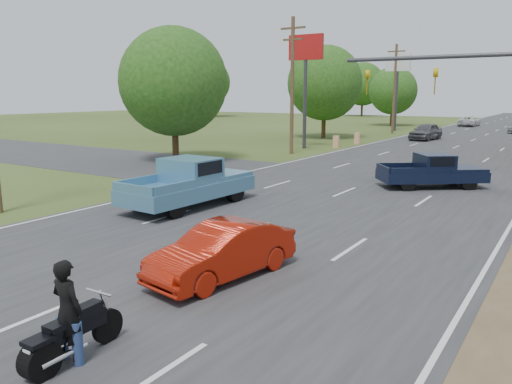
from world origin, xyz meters
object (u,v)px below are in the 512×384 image
Objects in this scene: rider at (68,315)px; navy_pickup at (434,171)px; red_convertible at (223,252)px; distant_car_white at (469,121)px; blue_pickup at (191,182)px; motorcycle at (67,338)px; distant_car_grey at (426,132)px.

rider is 19.97m from navy_pickup.
distant_car_white reaches higher than red_convertible.
distant_car_white is (-0.44, 60.77, -0.30)m from blue_pickup.
red_convertible is 4.66m from motorcycle.
distant_car_white is at bearing 150.47° from navy_pickup.
rider reaches higher than motorcycle.
blue_pickup reaches higher than navy_pickup.
motorcycle is at bearing -77.80° from red_convertible.
distant_car_grey is at bearing 92.64° from distant_car_white.
motorcycle is at bearing -56.91° from blue_pickup.
distant_car_grey is 25.27m from distant_car_white.
distant_car_grey is (-6.09, 45.97, 0.37)m from motorcycle.
navy_pickup is at bearing 55.45° from blue_pickup.
motorcycle is 20.02m from navy_pickup.
blue_pickup is 35.51m from distant_car_grey.
motorcycle is at bearing 96.78° from distant_car_white.
distant_car_grey is at bearing 157.34° from navy_pickup.
navy_pickup reaches higher than red_convertible.
rider is (-0.00, 0.05, 0.40)m from motorcycle.
distant_car_grey is (0.07, 35.51, -0.16)m from blue_pickup.
blue_pickup is (-6.16, 10.41, 0.13)m from rider.
distant_car_grey is at bearing 92.44° from blue_pickup.
motorcycle is 0.42× the size of distant_car_grey.
rider is 0.35× the size of distant_car_grey.
red_convertible is 4.61m from rider.
blue_pickup reaches higher than rider.
blue_pickup is 60.78m from distant_car_white.
blue_pickup is at bearing -83.65° from distant_car_grey.
blue_pickup is (-5.93, 5.81, 0.32)m from red_convertible.
rider is 71.49m from distant_car_white.
rider is at bearing 90.00° from motorcycle.
distant_car_white reaches higher than motorcycle.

